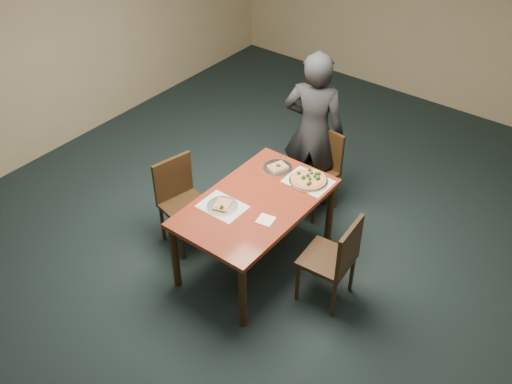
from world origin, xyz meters
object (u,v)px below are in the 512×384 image
Objects in this scene: chair_left at (181,197)px; slice_plate_near at (222,205)px; dining_table at (256,209)px; pizza_pan at (309,179)px; chair_right at (336,257)px; diner at (313,131)px; chair_far at (319,166)px; slice_plate_far at (278,167)px.

chair_left reaches higher than slice_plate_near.
dining_table is 0.59m from pizza_pan.
chair_right is 1.53m from diner.
chair_right is at bearing 2.31° from dining_table.
chair_right is 0.84m from pizza_pan.
chair_far is 1.49m from chair_left.
slice_plate_far is (-0.14, 0.53, 0.10)m from dining_table.
dining_table is 1.18m from diner.
dining_table is 0.87× the size of diner.
slice_plate_near is at bearing -78.84° from chair_right.
slice_plate_far is at bearing 86.75° from slice_plate_near.
diner reaches higher than slice_plate_far.
chair_right is at bearing -38.76° from pizza_pan.
slice_plate_near reaches higher than slice_plate_far.
dining_table is 1.65× the size of chair_far.
slice_plate_near is at bearing 69.06° from diner.
pizza_pan reaches higher than slice_plate_near.
chair_far is at bearing -18.51° from chair_left.
chair_left is 2.47× the size of pizza_pan.
pizza_pan is at bearing -59.68° from chair_far.
chair_right reaches higher than slice_plate_far.
chair_far and chair_left have the same top height.
chair_far reaches higher than pizza_pan.
slice_plate_far is (0.00, -0.63, -0.11)m from diner.
diner reaches higher than chair_far.
dining_table is at bearing -75.13° from slice_plate_far.
slice_plate_far is (-0.36, -0.00, -0.01)m from pizza_pan.
chair_left is 1.64m from chair_right.
pizza_pan is at bearing 62.86° from slice_plate_near.
slice_plate_near is (-1.02, -0.28, 0.25)m from chair_right.
chair_right is 1.09m from slice_plate_near.
slice_plate_far is (-0.98, 0.50, 0.25)m from chair_right.
pizza_pan is 1.31× the size of slice_plate_near.
chair_left reaches higher than dining_table.
diner is at bearing 119.90° from pizza_pan.
diner is at bearing 97.08° from dining_table.
chair_right is 1.12m from slice_plate_far.
slice_plate_near is at bearing -89.01° from chair_far.
diner is at bearing 88.32° from slice_plate_near.
slice_plate_near is at bearing -84.23° from chair_left.
slice_plate_far is (0.65, 0.70, 0.25)m from chair_left.
diner is at bearing -13.10° from chair_left.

